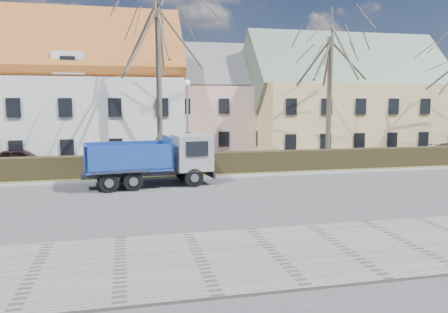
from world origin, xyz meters
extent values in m
plane|color=#434345|center=(0.00, 0.00, 0.00)|extent=(120.00, 120.00, 0.00)
cube|color=gray|center=(0.00, -8.50, 0.04)|extent=(80.00, 5.00, 0.08)
cube|color=#989898|center=(0.00, 4.60, 0.06)|extent=(80.00, 0.30, 0.12)
cube|color=#4C532E|center=(0.00, 6.20, 0.05)|extent=(80.00, 3.00, 0.10)
cube|color=black|center=(0.00, 6.00, 0.65)|extent=(60.00, 0.90, 1.30)
imported|color=black|center=(-10.97, 10.25, 0.73)|extent=(4.31, 1.80, 1.46)
camera|label=1|loc=(-4.20, -20.34, 4.55)|focal=35.00mm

